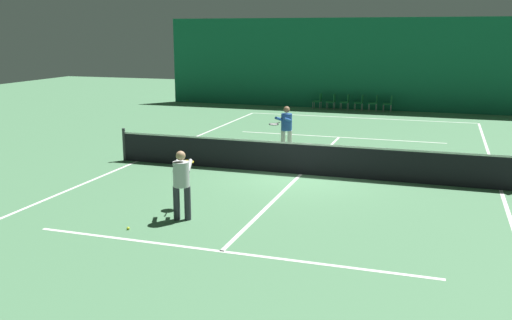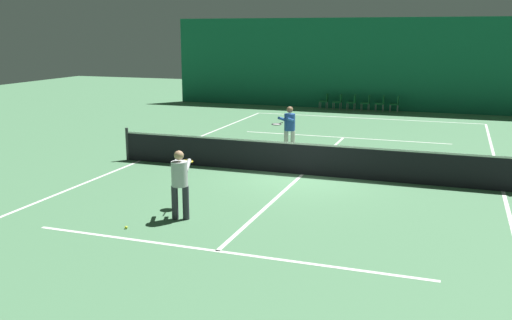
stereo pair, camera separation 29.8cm
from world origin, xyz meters
TOP-DOWN VIEW (x-y plane):
  - ground_plane at (0.00, 0.00)m, footprint 60.00×60.00m
  - backdrop_curtain at (0.00, 15.12)m, footprint 23.00×0.12m
  - court_line_baseline_far at (0.00, 11.90)m, footprint 11.00×0.10m
  - court_line_service_far at (0.00, 6.40)m, footprint 8.25×0.10m
  - court_line_service_near at (0.00, -6.40)m, footprint 8.25×0.10m
  - court_line_sideline_left at (-5.50, 0.00)m, footprint 0.10×23.80m
  - court_line_sideline_right at (5.50, 0.00)m, footprint 0.10×23.80m
  - court_line_centre at (0.00, 0.00)m, footprint 0.10×12.80m
  - tennis_net at (0.00, 0.00)m, footprint 12.00×0.10m
  - player_near at (-1.55, -4.85)m, footprint 0.72×1.36m
  - player_far at (-1.23, 2.77)m, footprint 0.58×1.38m
  - courtside_chair_0 at (-2.61, 14.57)m, footprint 0.44×0.44m
  - courtside_chair_1 at (-1.86, 14.57)m, footprint 0.44×0.44m
  - courtside_chair_2 at (-1.11, 14.57)m, footprint 0.44×0.44m
  - courtside_chair_3 at (-0.35, 14.57)m, footprint 0.44×0.44m
  - courtside_chair_4 at (0.40, 14.57)m, footprint 0.44×0.44m
  - courtside_chair_5 at (1.16, 14.57)m, footprint 0.44×0.44m
  - tennis_ball at (-2.35, -5.88)m, footprint 0.07×0.07m

SIDE VIEW (x-z plane):
  - ground_plane at x=0.00m, z-range 0.00..0.00m
  - court_line_baseline_far at x=0.00m, z-range 0.00..0.00m
  - court_line_service_far at x=0.00m, z-range 0.00..0.00m
  - court_line_service_near at x=0.00m, z-range 0.00..0.00m
  - court_line_sideline_left at x=-5.50m, z-range 0.00..0.00m
  - court_line_sideline_right at x=5.50m, z-range 0.00..0.00m
  - court_line_centre at x=0.00m, z-range 0.00..0.00m
  - tennis_ball at x=-2.35m, z-range 0.00..0.07m
  - courtside_chair_0 at x=-2.61m, z-range 0.07..0.91m
  - courtside_chair_1 at x=-1.86m, z-range 0.07..0.91m
  - courtside_chair_2 at x=-1.11m, z-range 0.07..0.91m
  - courtside_chair_3 at x=-0.35m, z-range 0.07..0.91m
  - courtside_chair_4 at x=0.40m, z-range 0.07..0.91m
  - courtside_chair_5 at x=1.16m, z-range 0.07..0.91m
  - tennis_net at x=0.00m, z-range -0.02..1.05m
  - player_near at x=-1.55m, z-range 0.13..1.72m
  - player_far at x=-1.23m, z-range 0.14..1.77m
  - backdrop_curtain at x=0.00m, z-range 0.00..4.87m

